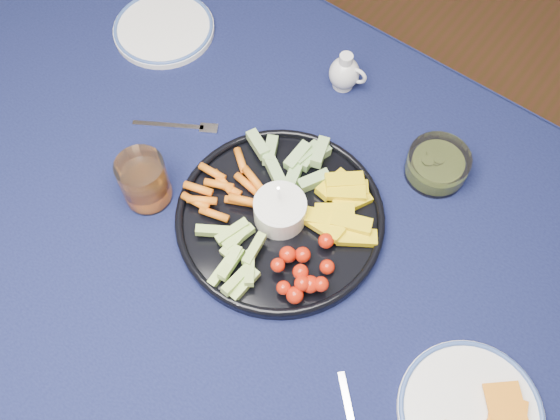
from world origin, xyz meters
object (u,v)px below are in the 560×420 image
Objects in this scene: creamer_pitcher at (345,73)px; side_plate_extra at (164,28)px; dining_table at (248,272)px; crudite_platter at (280,214)px; juice_tumbler at (145,183)px; pickle_bowl at (437,166)px; cheese_plate at (471,412)px.

side_plate_extra is (-0.36, -0.10, -0.03)m from creamer_pitcher.
dining_table is at bearing -32.52° from side_plate_extra.
creamer_pitcher is (-0.07, 0.37, 0.12)m from dining_table.
creamer_pitcher is at bearing 16.25° from side_plate_extra.
crudite_platter is 0.31m from creamer_pitcher.
dining_table is 0.51m from side_plate_extra.
crudite_platter is 0.48m from side_plate_extra.
side_plate_extra is (-0.23, 0.29, -0.03)m from juice_tumbler.
creamer_pitcher reaches higher than side_plate_extra.
crudite_platter is at bearing -123.31° from pickle_bowl.
pickle_bowl is at bearing -14.96° from creamer_pitcher.
crudite_platter is 1.73× the size of side_plate_extra.
cheese_plate is (0.41, -0.00, 0.10)m from dining_table.
crudite_platter is at bearing 25.47° from juice_tumbler.
dining_table is 8.46× the size of side_plate_extra.
side_plate_extra is (-0.43, 0.27, 0.10)m from dining_table.
creamer_pitcher is 0.61m from cheese_plate.
side_plate_extra is (-0.44, 0.19, -0.01)m from crudite_platter.
cheese_plate is 0.60m from juice_tumbler.
pickle_bowl is at bearing 56.69° from crudite_platter.
creamer_pitcher is 0.38× the size of cheese_plate.
pickle_bowl is 1.12× the size of juice_tumbler.
cheese_plate reaches higher than side_plate_extra.
cheese_plate is 2.19× the size of juice_tumbler.
dining_table is 0.13m from crudite_platter.
crudite_platter is 0.23m from juice_tumbler.
creamer_pitcher is 0.74× the size of pickle_bowl.
cheese_plate is at bearing -38.25° from creamer_pitcher.
side_plate_extra is at bearing 156.08° from crudite_platter.
crudite_platter reaches higher than dining_table.
crudite_platter is 4.37× the size of creamer_pitcher.
dining_table is 17.75× the size of juice_tumbler.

